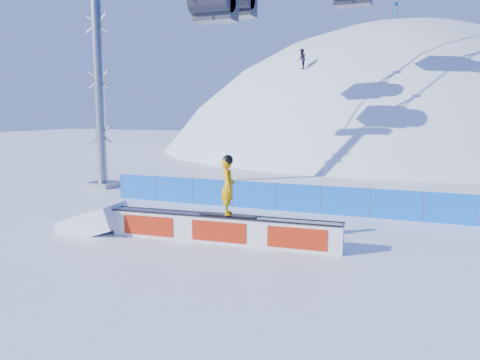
% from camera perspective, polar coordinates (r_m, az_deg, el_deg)
% --- Properties ---
extents(ground, '(160.00, 160.00, 0.00)m').
position_cam_1_polar(ground, '(15.54, 10.00, -7.71)').
color(ground, white).
rests_on(ground, ground).
extents(snow_hill, '(64.00, 64.00, 64.00)m').
position_cam_1_polar(snow_hill, '(60.95, 17.69, -13.50)').
color(snow_hill, white).
rests_on(snow_hill, ground).
extents(safety_fence, '(22.05, 0.05, 1.30)m').
position_cam_1_polar(safety_fence, '(19.72, 12.66, -2.56)').
color(safety_fence, blue).
rests_on(safety_fence, ground).
extents(rail_box, '(7.85, 0.98, 0.94)m').
position_cam_1_polar(rail_box, '(15.33, -2.28, -6.01)').
color(rail_box, white).
rests_on(rail_box, ground).
extents(snow_ramp, '(2.41, 1.59, 1.46)m').
position_cam_1_polar(snow_ramp, '(17.71, -17.36, -5.97)').
color(snow_ramp, white).
rests_on(snow_ramp, ground).
extents(snowboarder, '(1.90, 0.78, 1.97)m').
position_cam_1_polar(snowboarder, '(14.96, -1.48, -0.72)').
color(snowboarder, black).
rests_on(snowboarder, rail_box).
extents(distant_skiers, '(20.35, 13.26, 7.39)m').
position_cam_1_polar(distant_skiers, '(46.32, 21.72, 16.62)').
color(distant_skiers, black).
rests_on(distant_skiers, ground).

